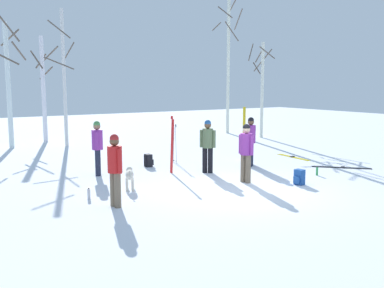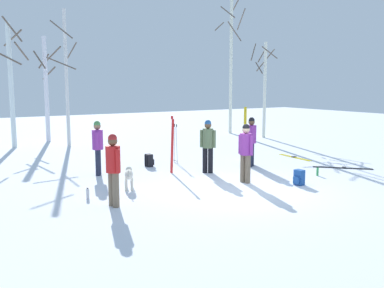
# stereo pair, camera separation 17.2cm
# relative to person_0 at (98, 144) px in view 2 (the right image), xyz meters

# --- Properties ---
(ground_plane) EXTENTS (60.00, 60.00, 0.00)m
(ground_plane) POSITION_rel_person_0_xyz_m (2.68, -3.85, -0.98)
(ground_plane) COLOR white
(person_0) EXTENTS (0.34, 0.48, 1.72)m
(person_0) POSITION_rel_person_0_xyz_m (0.00, 0.00, 0.00)
(person_0) COLOR #1E2338
(person_0) RESTS_ON ground_plane
(person_1) EXTENTS (0.45, 0.34, 1.72)m
(person_1) POSITION_rel_person_0_xyz_m (5.02, -1.37, 0.00)
(person_1) COLOR #1E2338
(person_1) RESTS_ON ground_plane
(person_2) EXTENTS (0.34, 0.51, 1.72)m
(person_2) POSITION_rel_person_0_xyz_m (-0.86, -3.56, 0.00)
(person_2) COLOR #72604C
(person_2) RESTS_ON ground_plane
(person_3) EXTENTS (0.34, 0.51, 1.72)m
(person_3) POSITION_rel_person_0_xyz_m (3.31, -3.22, 0.00)
(person_3) COLOR #72604C
(person_3) RESTS_ON ground_plane
(person_4) EXTENTS (0.39, 0.40, 1.72)m
(person_4) POSITION_rel_person_0_xyz_m (3.13, -1.51, 0.00)
(person_4) COLOR black
(person_4) RESTS_ON ground_plane
(dog) EXTENTS (0.44, 0.84, 0.57)m
(dog) POSITION_rel_person_0_xyz_m (0.11, -2.16, -0.59)
(dog) COLOR beige
(dog) RESTS_ON ground_plane
(ski_pair_planted_0) EXTENTS (0.03, 0.25, 1.85)m
(ski_pair_planted_0) POSITION_rel_person_0_xyz_m (2.13, -0.96, -0.06)
(ski_pair_planted_0) COLOR red
(ski_pair_planted_0) RESTS_ON ground_plane
(ski_pair_planted_1) EXTENTS (0.13, 0.03, 2.01)m
(ski_pair_planted_1) POSITION_rel_person_0_xyz_m (5.50, -0.41, 0.02)
(ski_pair_planted_1) COLOR yellow
(ski_pair_planted_1) RESTS_ON ground_plane
(ski_pair_lying_0) EXTENTS (1.50, 1.49, 0.05)m
(ski_pair_lying_0) POSITION_rel_person_0_xyz_m (7.49, -3.27, -0.97)
(ski_pair_lying_0) COLOR black
(ski_pair_lying_0) RESTS_ON ground_plane
(ski_pair_lying_1) EXTENTS (0.30, 1.75, 0.05)m
(ski_pair_lying_1) POSITION_rel_person_0_xyz_m (7.61, -0.87, -0.97)
(ski_pair_lying_1) COLOR yellow
(ski_pair_lying_1) RESTS_ON ground_plane
(ski_poles_0) EXTENTS (0.07, 0.26, 1.41)m
(ski_poles_0) POSITION_rel_person_0_xyz_m (3.13, 0.61, -0.23)
(ski_poles_0) COLOR #B2B2BC
(ski_poles_0) RESTS_ON ground_plane
(backpack_0) EXTENTS (0.31, 0.29, 0.44)m
(backpack_0) POSITION_rel_person_0_xyz_m (4.42, -4.26, -0.77)
(backpack_0) COLOR #1E4C99
(backpack_0) RESTS_ON ground_plane
(backpack_1) EXTENTS (0.29, 0.26, 0.44)m
(backpack_1) POSITION_rel_person_0_xyz_m (1.98, 0.44, -0.77)
(backpack_1) COLOR black
(backpack_1) RESTS_ON ground_plane
(water_bottle_0) EXTENTS (0.07, 0.07, 0.28)m
(water_bottle_0) POSITION_rel_person_0_xyz_m (5.83, -3.66, -0.85)
(water_bottle_0) COLOR green
(water_bottle_0) RESTS_ON ground_plane
(water_bottle_1) EXTENTS (0.08, 0.08, 0.28)m
(water_bottle_1) POSITION_rel_person_0_xyz_m (-1.17, -2.55, -0.85)
(water_bottle_1) COLOR silver
(water_bottle_1) RESTS_ON ground_plane
(birch_tree_1) EXTENTS (1.73, 1.53, 5.68)m
(birch_tree_1) POSITION_rel_person_0_xyz_m (-1.26, 7.57, 1.96)
(birch_tree_1) COLOR silver
(birch_tree_1) RESTS_ON ground_plane
(birch_tree_2) EXTENTS (1.32, 1.31, 5.14)m
(birch_tree_2) POSITION_rel_person_0_xyz_m (0.55, 9.00, 1.71)
(birch_tree_2) COLOR silver
(birch_tree_2) RESTS_ON ground_plane
(birch_tree_3) EXTENTS (1.44, 1.44, 6.16)m
(birch_tree_3) POSITION_rel_person_0_xyz_m (0.97, 6.84, 2.19)
(birch_tree_3) COLOR silver
(birch_tree_3) RESTS_ON ground_plane
(birch_tree_4) EXTENTS (1.78, 1.78, 7.86)m
(birch_tree_4) POSITION_rel_person_0_xyz_m (10.45, 7.20, 3.07)
(birch_tree_4) COLOR silver
(birch_tree_4) RESTS_ON ground_plane
(birch_tree_5) EXTENTS (1.62, 1.50, 5.01)m
(birch_tree_5) POSITION_rel_person_0_xyz_m (10.74, 4.62, 1.74)
(birch_tree_5) COLOR silver
(birch_tree_5) RESTS_ON ground_plane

